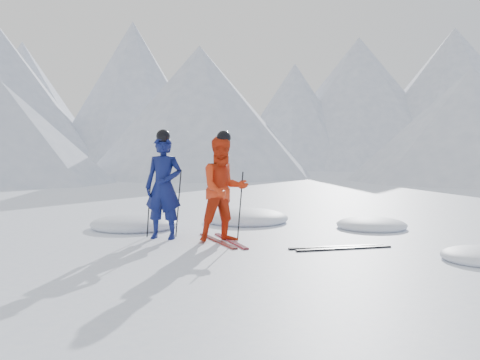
{
  "coord_description": "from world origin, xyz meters",
  "views": [
    {
      "loc": [
        -1.37,
        -9.19,
        1.61
      ],
      "look_at": [
        -1.33,
        0.5,
        1.1
      ],
      "focal_mm": 38.0,
      "sensor_mm": 36.0,
      "label": 1
    }
  ],
  "objects": [
    {
      "name": "ski_worn_right",
      "position": [
        -1.51,
        -0.0,
        0.01
      ],
      "size": [
        0.64,
        1.64,
        0.03
      ],
      "primitive_type": "cube",
      "rotation": [
        0.0,
        0.0,
        0.33
      ],
      "color": "black",
      "rests_on": "ground"
    },
    {
      "name": "skier_red",
      "position": [
        -1.63,
        -0.0,
        0.96
      ],
      "size": [
        1.13,
        1.01,
        1.91
      ],
      "primitive_type": "imported",
      "rotation": [
        0.0,
        0.0,
        0.37
      ],
      "color": "red",
      "rests_on": "ground"
    },
    {
      "name": "ski_loose_a",
      "position": [
        0.32,
        -0.62,
        0.01
      ],
      "size": [
        1.68,
        0.44,
        0.03
      ],
      "primitive_type": "cube",
      "rotation": [
        0.0,
        0.0,
        1.78
      ],
      "color": "black",
      "rests_on": "ground"
    },
    {
      "name": "skier_blue",
      "position": [
        -2.77,
        0.33,
        0.97
      ],
      "size": [
        0.8,
        0.61,
        1.95
      ],
      "primitive_type": "imported",
      "rotation": [
        0.0,
        0.0,
        -0.22
      ],
      "color": "#0D1550",
      "rests_on": "ground"
    },
    {
      "name": "pole_blue_right",
      "position": [
        -2.52,
        0.58,
        0.65
      ],
      "size": [
        0.13,
        0.08,
        1.3
      ],
      "primitive_type": "cylinder",
      "rotation": [
        -0.04,
        0.08,
        0.0
      ],
      "color": "black",
      "rests_on": "ground"
    },
    {
      "name": "snow_lumps",
      "position": [
        -1.17,
        1.71,
        0.0
      ],
      "size": [
        7.5,
        5.94,
        0.43
      ],
      "color": "white",
      "rests_on": "ground"
    },
    {
      "name": "mountain_range",
      "position": [
        5.71,
        35.31,
        6.72
      ],
      "size": [
        106.15,
        62.94,
        15.53
      ],
      "color": "#B2BCD1",
      "rests_on": "ground"
    },
    {
      "name": "ski_loose_b",
      "position": [
        0.42,
        -0.77,
        0.01
      ],
      "size": [
        1.67,
        0.49,
        0.03
      ],
      "primitive_type": "cube",
      "rotation": [
        0.0,
        0.0,
        1.81
      ],
      "color": "black",
      "rests_on": "ground"
    },
    {
      "name": "pole_red_left",
      "position": [
        -1.93,
        0.25,
        0.64
      ],
      "size": [
        0.13,
        0.1,
        1.27
      ],
      "primitive_type": "cylinder",
      "rotation": [
        0.06,
        0.08,
        0.0
      ],
      "color": "black",
      "rests_on": "ground"
    },
    {
      "name": "pole_red_right",
      "position": [
        -1.33,
        0.15,
        0.64
      ],
      "size": [
        0.13,
        0.09,
        1.27
      ],
      "primitive_type": "cylinder",
      "rotation": [
        -0.05,
        0.08,
        0.0
      ],
      "color": "black",
      "rests_on": "ground"
    },
    {
      "name": "ski_worn_left",
      "position": [
        -1.75,
        -0.0,
        0.01
      ],
      "size": [
        0.75,
        1.6,
        0.03
      ],
      "primitive_type": "cube",
      "rotation": [
        0.0,
        0.0,
        0.4
      ],
      "color": "black",
      "rests_on": "ground"
    },
    {
      "name": "pole_blue_left",
      "position": [
        -3.07,
        0.48,
        0.65
      ],
      "size": [
        0.13,
        0.09,
        1.3
      ],
      "primitive_type": "cylinder",
      "rotation": [
        0.05,
        0.08,
        0.0
      ],
      "color": "black",
      "rests_on": "ground"
    },
    {
      "name": "ground",
      "position": [
        0.0,
        0.0,
        0.0
      ],
      "size": [
        160.0,
        160.0,
        0.0
      ],
      "primitive_type": "plane",
      "color": "white",
      "rests_on": "ground"
    }
  ]
}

